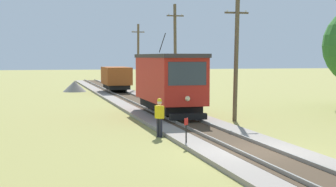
{
  "coord_description": "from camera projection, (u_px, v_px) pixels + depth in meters",
  "views": [
    {
      "loc": [
        -7.8,
        -17.76,
        3.67
      ],
      "look_at": [
        -0.53,
        10.84,
        1.58
      ],
      "focal_mm": 56.01,
      "sensor_mm": 36.0,
      "label": 1
    }
  ],
  "objects": [
    {
      "name": "utility_pole_far",
      "position": [
        138.0,
        56.0,
        57.16
      ],
      "size": [
        1.4,
        0.5,
        7.21
      ],
      "color": "brown",
      "rests_on": "ground"
    },
    {
      "name": "utility_pole_near_tram",
      "position": [
        236.0,
        58.0,
        29.37
      ],
      "size": [
        1.4,
        0.56,
        6.94
      ],
      "color": "brown",
      "rests_on": "ground"
    },
    {
      "name": "gravel_pile",
      "position": [
        75.0,
        86.0,
        54.67
      ],
      "size": [
        2.47,
        2.47,
        1.13
      ],
      "primitive_type": "cone",
      "color": "gray",
      "rests_on": "ground"
    },
    {
      "name": "ground_plane",
      "position": [
        254.0,
        156.0,
        19.35
      ],
      "size": [
        260.0,
        260.0,
        0.0
      ],
      "primitive_type": "plane",
      "color": "olive"
    },
    {
      "name": "freight_car",
      "position": [
        116.0,
        78.0,
        51.88
      ],
      "size": [
        2.4,
        5.2,
        2.31
      ],
      "color": "#93471E",
      "rests_on": "rail_right"
    },
    {
      "name": "trackside_signal_marker",
      "position": [
        186.0,
        131.0,
        21.2
      ],
      "size": [
        0.21,
        0.21,
        1.18
      ],
      "color": "black",
      "rests_on": "ground"
    },
    {
      "name": "red_tram",
      "position": [
        169.0,
        81.0,
        31.52
      ],
      "size": [
        2.6,
        8.54,
        4.79
      ],
      "color": "red",
      "rests_on": "rail_right"
    },
    {
      "name": "sleeper_bed",
      "position": [
        254.0,
        151.0,
        19.33
      ],
      "size": [
        2.04,
        120.0,
        0.01
      ],
      "primitive_type": "cube",
      "color": "#423323",
      "rests_on": "track_ballast"
    },
    {
      "name": "track_ballast",
      "position": [
        254.0,
        154.0,
        19.34
      ],
      "size": [
        4.2,
        120.0,
        0.18
      ],
      "primitive_type": "cube",
      "color": "gray",
      "rests_on": "ground"
    },
    {
      "name": "rail_right",
      "position": [
        272.0,
        148.0,
        19.51
      ],
      "size": [
        0.07,
        120.0,
        0.14
      ],
      "primitive_type": "cube",
      "color": "gray",
      "rests_on": "track_ballast"
    },
    {
      "name": "track_worker",
      "position": [
        159.0,
        116.0,
        23.76
      ],
      "size": [
        0.4,
        0.45,
        1.78
      ],
      "rotation": [
        0.0,
        0.0,
        0.54
      ],
      "color": "black",
      "rests_on": "ground"
    },
    {
      "name": "utility_pole_mid",
      "position": [
        175.0,
        52.0,
        42.07
      ],
      "size": [
        1.4,
        0.55,
        7.87
      ],
      "color": "brown",
      "rests_on": "ground"
    },
    {
      "name": "rail_left",
      "position": [
        236.0,
        150.0,
        19.15
      ],
      "size": [
        0.07,
        120.0,
        0.14
      ],
      "primitive_type": "cube",
      "color": "gray",
      "rests_on": "track_ballast"
    }
  ]
}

